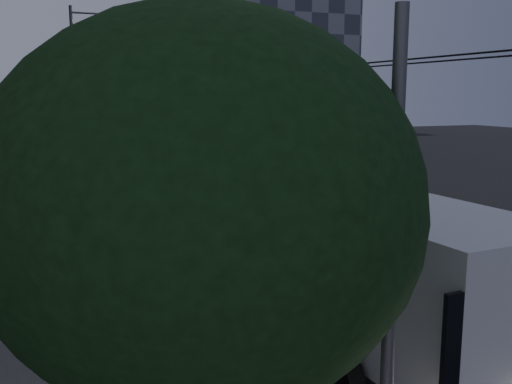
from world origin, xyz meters
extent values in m
plane|color=black|center=(0.00, 0.00, 0.00)|extent=(120.00, 120.00, 0.00)
cube|color=slate|center=(-7.50, 20.00, 0.07)|extent=(5.00, 90.00, 0.15)
cube|color=gray|center=(0.28, 20.00, 0.01)|extent=(0.08, 90.00, 0.02)
cube|color=gray|center=(1.72, 20.00, 0.01)|extent=(0.08, 90.00, 0.02)
cube|color=gray|center=(3.28, 20.00, 0.01)|extent=(0.08, 90.00, 0.02)
cube|color=gray|center=(4.72, 20.00, 0.01)|extent=(0.08, 90.00, 0.02)
cylinder|color=black|center=(-3.85, 20.00, 5.60)|extent=(0.02, 90.00, 0.02)
cylinder|color=black|center=(-3.15, 20.00, 5.60)|extent=(0.02, 90.00, 0.02)
cylinder|color=#5C5C5F|center=(-5.30, -10.00, 3.00)|extent=(0.14, 0.14, 6.00)
cylinder|color=#5C5C5F|center=(-5.30, 10.00, 3.00)|extent=(0.14, 0.14, 6.00)
cylinder|color=#5C5C5F|center=(-5.30, 30.00, 3.00)|extent=(0.14, 0.14, 6.00)
cylinder|color=#5C5C5F|center=(-5.30, 50.00, 3.00)|extent=(0.14, 0.14, 6.00)
cube|color=#3B404B|center=(18.00, 55.00, 12.00)|extent=(22.00, 18.00, 24.00)
cube|color=silver|center=(-2.90, -3.29, 1.79)|extent=(3.40, 12.22, 2.87)
cube|color=black|center=(-2.90, -3.29, 0.50)|extent=(3.44, 12.26, 0.35)
cube|color=black|center=(-2.90, -2.79, 1.91)|extent=(3.28, 9.72, 1.06)
cube|color=black|center=(-2.90, -9.29, 2.06)|extent=(2.27, 0.24, 1.31)
cube|color=black|center=(-2.90, 2.72, 2.01)|extent=(2.07, 0.22, 1.01)
cube|color=gray|center=(-2.90, -0.27, 3.47)|extent=(2.31, 2.36, 0.50)
cylinder|color=#5C5C5F|center=(-3.20, 0.79, 4.46)|extent=(0.06, 4.55, 2.33)
cylinder|color=#5C5C5F|center=(-2.60, 0.79, 4.46)|extent=(0.06, 4.55, 2.33)
cylinder|color=black|center=(-4.13, -7.15, 0.50)|extent=(0.30, 1.01, 1.01)
cylinder|color=black|center=(-1.67, -7.15, 0.50)|extent=(0.30, 1.01, 1.01)
cylinder|color=black|center=(-4.13, -0.63, 0.50)|extent=(0.30, 1.01, 1.01)
cylinder|color=black|center=(-1.67, -0.63, 0.50)|extent=(0.30, 1.01, 1.01)
cylinder|color=black|center=(-4.13, 1.30, 0.50)|extent=(0.30, 1.01, 1.01)
cylinder|color=black|center=(-1.67, 1.30, 0.50)|extent=(0.30, 1.01, 1.01)
imported|color=#A8ACB0|center=(-3.64, 11.36, 0.88)|extent=(3.49, 6.55, 1.75)
imported|color=#AEAFB3|center=(-2.70, 15.85, 0.64)|extent=(2.93, 4.02, 1.27)
imported|color=#BCBCC0|center=(-4.30, 23.22, 0.71)|extent=(3.52, 5.30, 1.43)
imported|color=white|center=(-4.30, 28.37, 0.77)|extent=(2.47, 4.89, 1.54)
imported|color=#BABABE|center=(-4.30, 31.87, 0.65)|extent=(2.79, 4.12, 1.30)
ellipsoid|color=black|center=(-7.00, -8.95, 3.97)|extent=(4.72, 4.72, 4.25)
cylinder|color=black|center=(-6.50, 1.84, 1.25)|extent=(0.44, 0.44, 2.50)
ellipsoid|color=black|center=(-6.50, 1.84, 4.34)|extent=(4.90, 4.90, 4.41)
cylinder|color=black|center=(-7.00, 10.20, 1.22)|extent=(0.44, 0.44, 2.45)
ellipsoid|color=black|center=(-7.00, 10.20, 4.42)|extent=(5.26, 5.26, 4.74)
cylinder|color=black|center=(-6.50, 16.76, 1.18)|extent=(0.44, 0.44, 2.36)
ellipsoid|color=black|center=(-6.50, 16.76, 4.07)|extent=(4.55, 4.55, 4.09)
cylinder|color=black|center=(-6.50, 29.96, 1.16)|extent=(0.44, 0.44, 2.32)
ellipsoid|color=black|center=(-6.50, 29.96, 4.32)|extent=(5.32, 5.32, 4.79)
cylinder|color=black|center=(-6.50, 35.29, 1.33)|extent=(0.44, 0.44, 2.66)
ellipsoid|color=black|center=(-6.50, 35.29, 4.64)|extent=(5.30, 5.30, 4.77)
cylinder|color=#5C5C5F|center=(-5.79, -3.78, 5.03)|extent=(0.20, 0.20, 10.05)
cylinder|color=#5C5C5F|center=(-5.80, 24.22, 5.30)|extent=(0.20, 0.20, 10.60)
cylinder|color=#5C5C5F|center=(-4.63, 24.22, 10.18)|extent=(2.33, 0.12, 0.12)
sphere|color=#FDD28B|center=(-3.57, 24.22, 10.07)|extent=(0.44, 0.44, 0.44)
camera|label=1|loc=(-8.66, -14.71, 5.15)|focal=40.00mm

